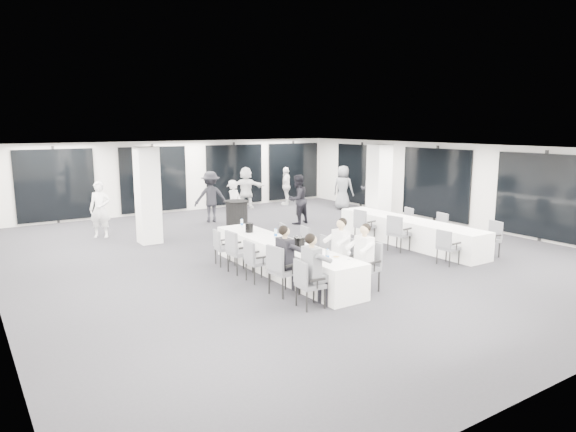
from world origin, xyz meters
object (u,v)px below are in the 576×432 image
chair_main_left_mid (255,259)px  ice_bucket_far (249,228)px  standing_guest_e (343,185)px  ice_bucket_near (299,243)px  banquet_table_side (409,232)px  standing_guest_b (298,196)px  standing_guest_d (286,183)px  standing_guest_f (246,185)px  chair_main_left_fourth (237,249)px  chair_side_right_mid (439,226)px  chair_main_left_second (281,267)px  banquet_table_main (283,258)px  cocktail_table (237,217)px  chair_main_right_far (278,238)px  chair_side_left_near (447,245)px  chair_main_right_fourth (300,243)px  standing_guest_h (371,187)px  chair_side_left_far (363,223)px  chair_main_left_near (307,281)px  standing_guest_c (211,194)px  chair_main_right_near (367,263)px  standing_guest_a (234,202)px  chair_side_left_mid (397,231)px  chair_side_right_far (405,220)px  chair_side_right_near (491,236)px  chair_main_right_second (344,257)px  chair_main_right_mid (321,252)px

chair_main_left_mid → ice_bucket_far: size_ratio=4.01×
standing_guest_e → ice_bucket_near: (-7.12, -7.17, -0.13)m
banquet_table_side → standing_guest_b: (-0.87, 4.39, 0.60)m
standing_guest_b → ice_bucket_near: bearing=42.7°
standing_guest_d → standing_guest_f: size_ratio=0.94×
chair_main_left_fourth → chair_side_right_mid: bearing=82.6°
chair_main_left_second → standing_guest_d: (6.67, 10.00, 0.33)m
banquet_table_main → cocktail_table: size_ratio=4.65×
chair_main_left_fourth → chair_main_right_far: chair_main_left_fourth is taller
chair_main_left_mid → chair_side_left_near: chair_main_left_mid is taller
chair_main_left_second → chair_main_right_fourth: 2.40m
banquet_table_main → standing_guest_h: size_ratio=2.44×
chair_main_right_fourth → standing_guest_d: bearing=-21.7°
chair_side_right_mid → standing_guest_e: bearing=-7.1°
chair_side_left_far → standing_guest_f: standing_guest_f is taller
chair_main_left_near → chair_side_right_mid: size_ratio=1.04×
chair_main_right_far → standing_guest_c: standing_guest_c is taller
banquet_table_main → chair_main_right_near: bearing=-66.8°
standing_guest_a → standing_guest_f: size_ratio=0.95×
chair_main_left_near → chair_side_left_mid: (4.63, 2.25, 0.04)m
chair_main_right_far → chair_side_right_far: 4.64m
standing_guest_c → standing_guest_d: (4.43, 1.88, -0.10)m
chair_side_right_near → chair_main_right_far: bearing=68.0°
chair_main_right_second → ice_bucket_near: ice_bucket_near is taller
banquet_table_side → chair_main_left_mid: chair_main_left_mid is taller
chair_main_left_near → standing_guest_c: size_ratio=0.46×
chair_main_left_fourth → chair_side_right_far: chair_main_left_fourth is taller
banquet_table_side → chair_main_right_fourth: chair_main_right_fourth is taller
chair_main_right_near → standing_guest_h: (6.60, 7.11, 0.44)m
chair_main_left_near → chair_main_right_near: (1.67, 0.17, 0.05)m
chair_main_right_fourth → chair_side_left_near: 3.61m
banquet_table_main → standing_guest_b: size_ratio=2.56×
chair_side_right_mid → chair_main_right_far: bearing=80.6°
chair_main_right_mid → chair_side_right_near: size_ratio=0.92×
chair_main_left_mid → ice_bucket_near: bearing=53.2°
chair_side_right_mid → standing_guest_a: 6.51m
banquet_table_main → chair_main_left_mid: bearing=-169.4°
chair_main_right_fourth → chair_side_right_near: chair_main_right_fourth is taller
banquet_table_main → cocktail_table: 4.62m
banquet_table_side → chair_main_right_mid: 3.91m
standing_guest_h → standing_guest_e: bearing=-19.6°
chair_side_left_far → chair_main_right_mid: bearing=-64.9°
cocktail_table → standing_guest_a: size_ratio=0.58×
chair_main_right_mid → standing_guest_c: bearing=0.6°
chair_main_left_near → standing_guest_a: standing_guest_a is taller
cocktail_table → standing_guest_d: size_ratio=0.58×
chair_main_left_second → chair_main_left_near: bearing=-6.5°
chair_main_right_second → chair_side_left_far: chair_main_right_second is taller
standing_guest_a → standing_guest_e: bearing=-17.6°
banquet_table_main → chair_main_right_second: (0.83, -1.21, 0.18)m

